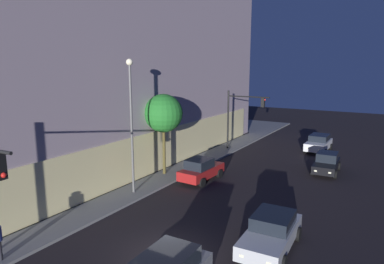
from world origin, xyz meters
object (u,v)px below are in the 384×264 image
(modern_building, at_px, (75,42))
(car_red, at_px, (201,170))
(street_lamp_sidewalk, at_px, (131,112))
(car_silver, at_px, (271,232))
(traffic_light_far_corner, at_px, (241,111))
(car_black, at_px, (327,163))
(sidewalk_tree, at_px, (163,114))
(car_white, at_px, (319,143))

(modern_building, xyz_separation_m, car_red, (-2.05, -15.47, -10.08))
(street_lamp_sidewalk, bearing_deg, car_silver, -101.48)
(modern_building, bearing_deg, street_lamp_sidewalk, -118.05)
(modern_building, bearing_deg, traffic_light_far_corner, -60.39)
(car_black, bearing_deg, traffic_light_far_corner, 71.14)
(car_red, xyz_separation_m, car_black, (7.10, -7.81, -0.05))
(traffic_light_far_corner, relative_size, car_red, 1.43)
(sidewalk_tree, bearing_deg, traffic_light_far_corner, -10.38)
(street_lamp_sidewalk, xyz_separation_m, sidewalk_tree, (4.45, 0.62, -0.67))
(car_red, relative_size, car_white, 0.96)
(street_lamp_sidewalk, relative_size, car_silver, 1.86)
(street_lamp_sidewalk, distance_m, car_silver, 11.58)
(sidewalk_tree, xyz_separation_m, car_black, (7.52, -10.93, -4.18))
(car_silver, bearing_deg, car_red, 48.33)
(traffic_light_far_corner, bearing_deg, car_white, -59.47)
(car_black, height_order, car_white, car_white)
(modern_building, distance_m, car_white, 26.49)
(street_lamp_sidewalk, distance_m, car_red, 7.27)
(car_white, bearing_deg, street_lamp_sidewalk, 156.64)
(car_silver, relative_size, car_black, 1.12)
(street_lamp_sidewalk, distance_m, car_white, 21.38)
(traffic_light_far_corner, distance_m, car_red, 10.76)
(traffic_light_far_corner, relative_size, car_silver, 1.26)
(modern_building, height_order, street_lamp_sidewalk, modern_building)
(sidewalk_tree, height_order, car_red, sidewalk_tree)
(traffic_light_far_corner, bearing_deg, sidewalk_tree, 169.62)
(car_white, bearing_deg, traffic_light_far_corner, 120.53)
(sidewalk_tree, distance_m, car_silver, 13.40)
(modern_building, xyz_separation_m, street_lamp_sidewalk, (-6.91, -12.98, -5.28))
(modern_building, distance_m, car_black, 25.89)
(sidewalk_tree, relative_size, car_white, 1.44)
(modern_building, xyz_separation_m, car_white, (12.22, -21.24, -10.06))
(modern_building, xyz_separation_m, car_silver, (-9.01, -23.29, -10.10))
(car_silver, xyz_separation_m, car_red, (6.96, 7.82, 0.02))
(car_silver, height_order, car_red, car_red)
(modern_building, xyz_separation_m, sidewalk_tree, (-2.47, -12.35, -5.95))
(street_lamp_sidewalk, xyz_separation_m, car_silver, (-2.10, -10.32, -4.81))
(car_black, relative_size, car_white, 0.97)
(traffic_light_far_corner, relative_size, car_white, 1.37)
(traffic_light_far_corner, xyz_separation_m, car_black, (-3.07, -8.99, -3.34))
(street_lamp_sidewalk, bearing_deg, sidewalk_tree, 8.00)
(car_silver, height_order, car_black, car_silver)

